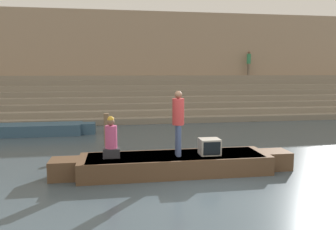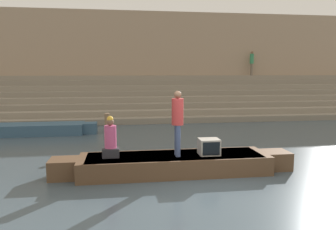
{
  "view_description": "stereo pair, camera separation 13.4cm",
  "coord_description": "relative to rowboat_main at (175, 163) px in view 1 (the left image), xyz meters",
  "views": [
    {
      "loc": [
        -2.25,
        -6.92,
        2.65
      ],
      "look_at": [
        -0.74,
        2.51,
        1.39
      ],
      "focal_mm": 35.0,
      "sensor_mm": 36.0,
      "label": 1
    },
    {
      "loc": [
        -2.12,
        -6.94,
        2.65
      ],
      "look_at": [
        -0.74,
        2.51,
        1.39
      ],
      "focal_mm": 35.0,
      "sensor_mm": 36.0,
      "label": 2
    }
  ],
  "objects": [
    {
      "name": "ground_plane",
      "position": [
        0.74,
        -1.31,
        -0.26
      ],
      "size": [
        120.0,
        120.0,
        0.0
      ],
      "primitive_type": "plane",
      "color": "#3D4C56"
    },
    {
      "name": "ghat_steps",
      "position": [
        0.74,
        12.09,
        0.59
      ],
      "size": [
        36.0,
        6.11,
        2.4
      ],
      "color": "gray",
      "rests_on": "ground"
    },
    {
      "name": "back_wall",
      "position": [
        0.74,
        14.85,
        3.06
      ],
      "size": [
        34.2,
        1.28,
        6.7
      ],
      "color": "tan",
      "rests_on": "ground"
    },
    {
      "name": "rowboat_main",
      "position": [
        0.0,
        0.0,
        0.0
      ],
      "size": [
        6.34,
        1.41,
        0.49
      ],
      "rotation": [
        0.0,
        0.0,
        0.01
      ],
      "color": "brown",
      "rests_on": "ground"
    },
    {
      "name": "person_standing",
      "position": [
        0.06,
        -0.09,
        1.21
      ],
      "size": [
        0.3,
        0.3,
        1.68
      ],
      "rotation": [
        0.0,
        0.0,
        -0.2
      ],
      "color": "#3D4C75",
      "rests_on": "rowboat_main"
    },
    {
      "name": "person_rowing",
      "position": [
        -1.65,
        0.03,
        0.66
      ],
      "size": [
        0.42,
        0.33,
        1.06
      ],
      "rotation": [
        0.0,
        0.0,
        -0.07
      ],
      "color": "#28282D",
      "rests_on": "rowboat_main"
    },
    {
      "name": "tv_set",
      "position": [
        0.9,
        -0.09,
        0.44
      ],
      "size": [
        0.53,
        0.46,
        0.42
      ],
      "rotation": [
        0.0,
        0.0,
        -0.0
      ],
      "color": "#9E998E",
      "rests_on": "rowboat_main"
    },
    {
      "name": "moored_boat_shore",
      "position": [
        -5.03,
        6.12,
        -0.02
      ],
      "size": [
        5.22,
        1.2,
        0.46
      ],
      "rotation": [
        0.0,
        0.0,
        -0.09
      ],
      "color": "#33516B",
      "rests_on": "ground"
    },
    {
      "name": "mooring_post",
      "position": [
        -1.84,
        3.16,
        0.35
      ],
      "size": [
        0.19,
        0.19,
        1.22
      ],
      "primitive_type": "cylinder",
      "color": "brown",
      "rests_on": "ground"
    },
    {
      "name": "person_on_steps",
      "position": [
        7.78,
        13.88,
        3.13
      ],
      "size": [
        0.28,
        0.28,
        1.69
      ],
      "rotation": [
        0.0,
        0.0,
        2.0
      ],
      "color": "#756656",
      "rests_on": "ghat_steps"
    }
  ]
}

